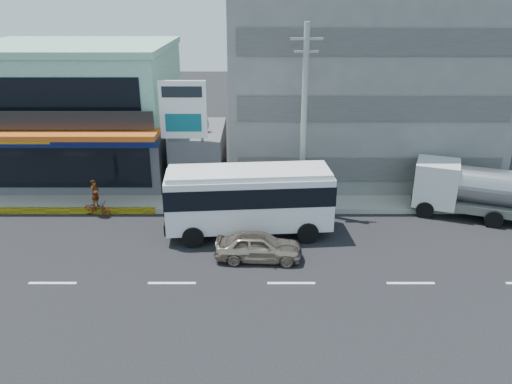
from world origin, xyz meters
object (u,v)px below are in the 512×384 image
(minibus, at_px, (249,196))
(motorcycle_rider, at_px, (97,204))
(concrete_building, at_px, (356,64))
(tanker_truck, at_px, (480,190))
(billboard, at_px, (183,116))
(satellite_dish, at_px, (197,132))
(sedan, at_px, (259,246))
(shop_building, at_px, (79,114))
(utility_pole_near, at_px, (304,120))

(minibus, xyz_separation_m, motorcycle_rider, (-8.27, 2.11, -1.34))
(concrete_building, height_order, tanker_truck, concrete_building)
(billboard, bearing_deg, minibus, -50.85)
(satellite_dish, height_order, billboard, billboard)
(satellite_dish, xyz_separation_m, sedan, (3.64, -8.96, -2.91))
(motorcycle_rider, bearing_deg, sedan, -28.58)
(satellite_dish, bearing_deg, concrete_building, 21.80)
(shop_building, xyz_separation_m, billboard, (7.50, -4.75, 0.93))
(satellite_dish, xyz_separation_m, motorcycle_rider, (-5.10, -4.20, -2.89))
(shop_building, relative_size, billboard, 1.80)
(motorcycle_rider, bearing_deg, tanker_truck, -0.52)
(concrete_building, height_order, minibus, concrete_building)
(concrete_building, xyz_separation_m, motorcycle_rider, (-15.10, -8.20, -6.32))
(utility_pole_near, relative_size, sedan, 2.55)
(shop_building, xyz_separation_m, minibus, (11.17, -9.26, -1.97))
(billboard, xyz_separation_m, motorcycle_rider, (-4.60, -2.40, -4.24))
(sedan, bearing_deg, concrete_building, -23.21)
(sedan, bearing_deg, utility_pole_near, -20.83)
(utility_pole_near, bearing_deg, sedan, -113.76)
(satellite_dish, bearing_deg, minibus, -63.31)
(concrete_building, xyz_separation_m, billboard, (-10.50, -5.80, -2.07))
(concrete_building, distance_m, billboard, 12.17)
(sedan, distance_m, tanker_truck, 12.67)
(utility_pole_near, bearing_deg, billboard, 164.52)
(minibus, bearing_deg, utility_pole_near, 43.82)
(shop_building, bearing_deg, satellite_dish, -20.21)
(motorcycle_rider, bearing_deg, billboard, 27.55)
(billboard, relative_size, sedan, 1.76)
(concrete_building, height_order, motorcycle_rider, concrete_building)
(satellite_dish, bearing_deg, motorcycle_rider, -140.53)
(minibus, xyz_separation_m, sedan, (0.47, -2.65, -1.35))
(concrete_building, relative_size, sedan, 4.08)
(utility_pole_near, xyz_separation_m, sedan, (-2.36, -5.36, -4.48))
(utility_pole_near, distance_m, minibus, 5.01)
(shop_building, relative_size, sedan, 3.16)
(utility_pole_near, distance_m, tanker_truck, 10.12)
(satellite_dish, xyz_separation_m, utility_pole_near, (6.00, -3.60, 1.57))
(minibus, bearing_deg, sedan, -80.02)
(concrete_building, bearing_deg, billboard, -151.08)
(shop_building, relative_size, utility_pole_near, 1.24)
(concrete_building, distance_m, minibus, 13.33)
(sedan, height_order, tanker_truck, tanker_truck)
(satellite_dish, bearing_deg, utility_pole_near, -30.96)
(concrete_building, bearing_deg, shop_building, -176.65)
(shop_building, bearing_deg, utility_pole_near, -25.06)
(billboard, height_order, minibus, billboard)
(minibus, bearing_deg, tanker_truck, 8.93)
(shop_building, distance_m, concrete_building, 18.28)
(utility_pole_near, bearing_deg, motorcycle_rider, -176.91)
(sedan, bearing_deg, motorcycle_rider, 64.34)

